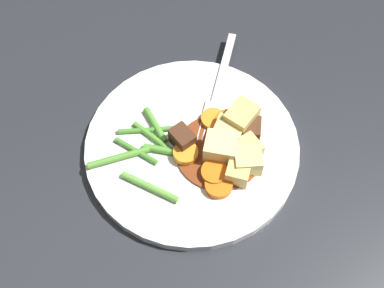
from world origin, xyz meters
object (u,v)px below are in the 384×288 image
fork (218,89)px  meat_chunk_1 (237,154)px  meat_chunk_0 (251,129)px  meat_chunk_2 (183,136)px  carrot_slice_1 (186,154)px  carrot_slice_4 (228,122)px  potato_chunk_1 (241,118)px  carrot_slice_0 (219,185)px  potato_chunk_0 (220,148)px  potato_chunk_4 (248,161)px  potato_chunk_2 (249,148)px  dinner_plate (192,147)px  carrot_slice_2 (213,120)px  carrot_slice_3 (214,173)px  potato_chunk_3 (238,173)px  potato_chunk_5 (229,130)px

fork → meat_chunk_1: bearing=-77.4°
meat_chunk_0 → meat_chunk_2: (-0.08, -0.01, 0.00)m
carrot_slice_1 → fork: (0.04, 0.10, -0.00)m
carrot_slice_4 → potato_chunk_1: potato_chunk_1 is taller
carrot_slice_0 → meat_chunk_2: 0.07m
carrot_slice_0 → potato_chunk_0: size_ratio=0.88×
potato_chunk_1 → fork: 0.06m
potato_chunk_0 → fork: potato_chunk_0 is taller
potato_chunk_1 → potato_chunk_4: 0.06m
potato_chunk_0 → potato_chunk_4: size_ratio=1.17×
potato_chunk_2 → meat_chunk_1: size_ratio=1.19×
dinner_plate → potato_chunk_2: (0.07, -0.01, 0.02)m
carrot_slice_0 → carrot_slice_2: size_ratio=1.08×
potato_chunk_0 → carrot_slice_2: bearing=100.6°
carrot_slice_0 → carrot_slice_3: size_ratio=1.02×
potato_chunk_0 → fork: (-0.00, 0.09, -0.01)m
carrot_slice_0 → carrot_slice_3: (-0.00, 0.01, 0.00)m
potato_chunk_1 → carrot_slice_3: bearing=-114.2°
carrot_slice_0 → potato_chunk_3: potato_chunk_3 is taller
potato_chunk_0 → potato_chunk_1: bearing=59.3°
dinner_plate → potato_chunk_2: bearing=-8.6°
dinner_plate → potato_chunk_0: 0.04m
carrot_slice_0 → potato_chunk_5: (0.01, 0.07, 0.01)m
potato_chunk_4 → potato_chunk_5: bearing=116.9°
carrot_slice_1 → carrot_slice_0: bearing=-45.3°
potato_chunk_2 → meat_chunk_0: 0.03m
carrot_slice_0 → meat_chunk_2: size_ratio=1.12×
carrot_slice_1 → potato_chunk_0: size_ratio=0.82×
potato_chunk_0 → potato_chunk_4: (0.03, -0.01, -0.00)m
carrot_slice_3 → fork: size_ratio=0.18×
carrot_slice_3 → carrot_slice_4: bearing=76.9°
carrot_slice_2 → potato_chunk_5: size_ratio=0.90×
potato_chunk_0 → fork: size_ratio=0.21×
dinner_plate → carrot_slice_2: 0.04m
potato_chunk_4 → fork: potato_chunk_4 is taller
carrot_slice_1 → potato_chunk_1: potato_chunk_1 is taller
dinner_plate → potato_chunk_5: potato_chunk_5 is taller
dinner_plate → potato_chunk_4: size_ratio=8.34×
potato_chunk_4 → fork: 0.11m
dinner_plate → carrot_slice_1: 0.02m
potato_chunk_1 → carrot_slice_2: bearing=173.3°
potato_chunk_1 → potato_chunk_4: potato_chunk_1 is taller
dinner_plate → carrot_slice_4: 0.05m
carrot_slice_0 → meat_chunk_1: size_ratio=1.36×
potato_chunk_5 → meat_chunk_0: potato_chunk_5 is taller
potato_chunk_3 → meat_chunk_2: bearing=144.1°
carrot_slice_3 → potato_chunk_0: size_ratio=0.86×
carrot_slice_2 → potato_chunk_3: 0.08m
potato_chunk_0 → potato_chunk_3: (0.02, -0.03, -0.00)m
potato_chunk_1 → meat_chunk_0: size_ratio=1.39×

